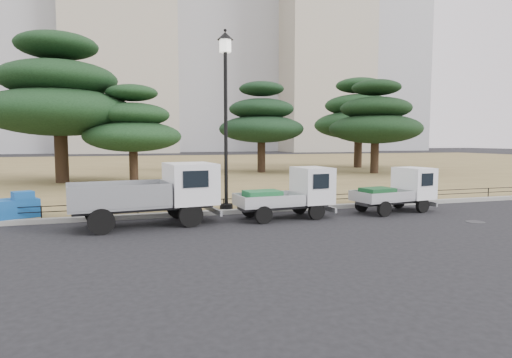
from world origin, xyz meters
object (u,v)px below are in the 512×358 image
object	(u,v)px
truck_kei_front	(291,193)
tarp_pile	(16,207)
truck_large	(154,191)
truck_kei_rear	(398,190)
street_lamp	(226,91)

from	to	relation	value
truck_kei_front	tarp_pile	xyz separation A→B (m)	(-8.83, 1.93, -0.36)
truck_large	truck_kei_rear	distance (m)	8.87
truck_large	tarp_pile	bearing A→B (deg)	149.27
truck_kei_front	truck_kei_rear	xyz separation A→B (m)	(4.30, 0.06, -0.05)
truck_kei_rear	street_lamp	distance (m)	7.35
truck_kei_rear	tarp_pile	world-z (taller)	truck_kei_rear
truck_kei_rear	tarp_pile	xyz separation A→B (m)	(-13.13, 1.87, -0.32)
truck_kei_front	tarp_pile	distance (m)	9.05
truck_large	tarp_pile	size ratio (longest dim) A/B	2.94
truck_kei_front	truck_kei_rear	size ratio (longest dim) A/B	1.02
truck_large	street_lamp	bearing A→B (deg)	23.05
tarp_pile	street_lamp	bearing A→B (deg)	-2.26
tarp_pile	truck_large	bearing A→B (deg)	-23.36
truck_large	street_lamp	distance (m)	4.57
truck_kei_rear	tarp_pile	bearing A→B (deg)	162.64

